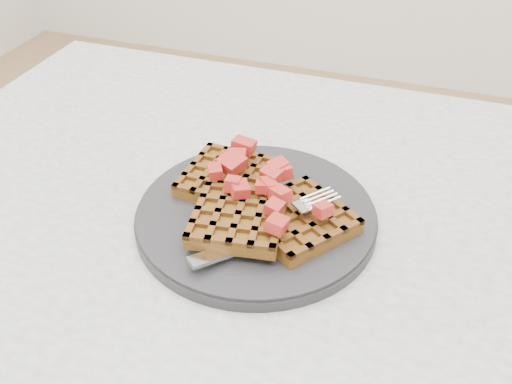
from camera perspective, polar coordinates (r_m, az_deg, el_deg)
table at (r=0.67m, az=9.82°, el=-14.30°), size 1.20×0.80×0.75m
plate at (r=0.62m, az=0.00°, el=-2.36°), size 0.26×0.26×0.02m
waffles at (r=0.60m, az=-0.10°, el=-1.17°), size 0.21×0.18×0.03m
strawberry_pile at (r=0.59m, az=0.00°, el=1.08°), size 0.15×0.15×0.02m
fork at (r=0.58m, az=2.10°, el=-3.94°), size 0.13×0.15×0.02m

